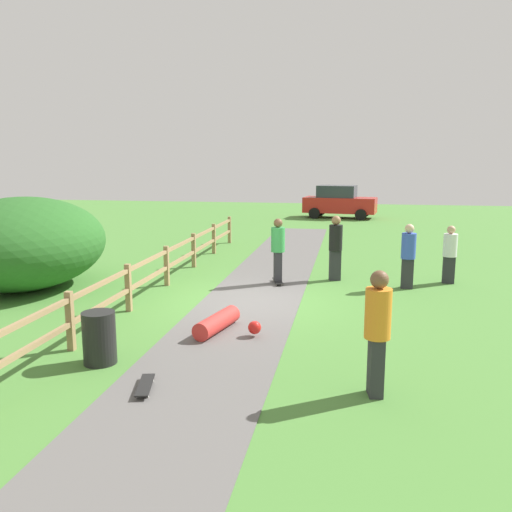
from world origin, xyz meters
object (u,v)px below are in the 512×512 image
trash_bin (99,338)px  skater_riding (278,247)px  skateboard_loose (145,385)px  parked_car_red (339,202)px  bystander_blue (408,253)px  bystander_orange (377,327)px  bush_large (23,243)px  skater_fallen (220,323)px  bystander_white (450,252)px  bystander_black (336,245)px

trash_bin → skater_riding: bearing=70.9°
skateboard_loose → parked_car_red: bearing=84.7°
trash_bin → parked_car_red: 24.18m
bystander_blue → bystander_orange: (-1.12, -6.90, 0.08)m
parked_car_red → bush_large: bearing=-112.3°
skater_riding → skater_fallen: bearing=-97.3°
skater_riding → bystander_blue: 3.50m
bystander_white → bystander_blue: 1.47m
bush_large → skateboard_loose: bush_large is taller
bush_large → skater_riding: size_ratio=2.70×
bystander_blue → bush_large: bearing=-170.1°
bystander_orange → bush_large: bearing=150.3°
bystander_black → bystander_blue: bystander_black is taller
skater_fallen → parked_car_red: bearing=85.2°
skater_fallen → parked_car_red: parked_car_red is taller
skater_fallen → bystander_blue: size_ratio=0.83×
skateboard_loose → bystander_orange: (3.39, 0.45, 0.96)m
bystander_white → bystander_black: bearing=-176.7°
skater_riding → skater_fallen: (-0.56, -4.39, -0.84)m
skater_fallen → bystander_white: (5.26, 5.34, 0.69)m
trash_bin → bush_large: bearing=133.5°
skater_riding → bystander_white: bearing=11.5°
skater_fallen → bystander_blue: (4.06, 4.51, 0.76)m
trash_bin → bystander_blue: bearing=48.6°
skateboard_loose → parked_car_red: (2.28, 24.84, 0.87)m
bystander_white → parked_car_red: parked_car_red is taller
bystander_black → parked_car_red: parked_car_red is taller
skater_riding → bystander_white: size_ratio=1.12×
skater_riding → skater_fallen: skater_riding is taller
trash_bin → bystander_white: size_ratio=0.55×
bush_large → bystander_white: (11.34, 2.60, -0.34)m
skateboard_loose → bystander_black: bystander_black is taller
bystander_blue → trash_bin: bearing=-131.4°
trash_bin → skateboard_loose: (1.17, -0.91, -0.36)m
bush_large → skater_fallen: (6.07, -2.74, -1.03)m
skater_riding → bystander_blue: size_ratio=1.04×
bush_large → skateboard_loose: 8.01m
bystander_white → bystander_blue: (-1.21, -0.84, 0.07)m
bystander_white → parked_car_red: (-3.44, 16.64, 0.07)m
skater_riding → skateboard_loose: size_ratio=2.20×
trash_bin → bystander_orange: bearing=-5.8°
trash_bin → bystander_orange: size_ratio=0.48×
skater_fallen → bystander_orange: size_ratio=0.77×
trash_bin → bystander_blue: (5.68, 6.44, 0.51)m
skateboard_loose → bystander_white: size_ratio=0.51×
bystander_white → parked_car_red: 17.00m
bystander_black → parked_car_red: (-0.29, 16.82, -0.08)m
bystander_white → bystander_orange: size_ratio=0.87×
bystander_white → bystander_black: bystander_black is taller
trash_bin → skateboard_loose: trash_bin is taller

